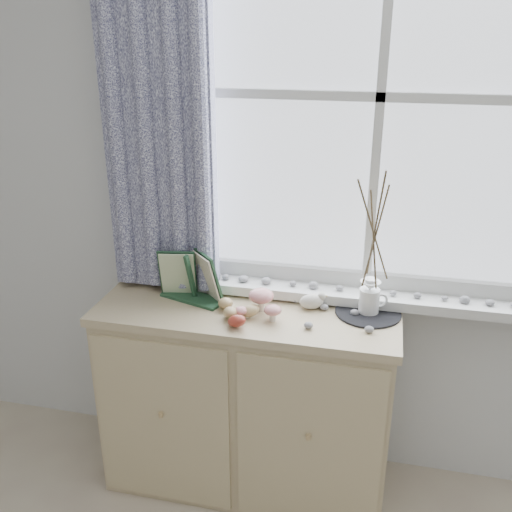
# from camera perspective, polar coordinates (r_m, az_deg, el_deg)

# --- Properties ---
(sideboard) EXTENTS (1.20, 0.45, 0.85)m
(sideboard) POSITION_cam_1_polar(r_m,az_deg,el_deg) (2.48, -0.92, -14.10)
(sideboard) COLOR tan
(sideboard) RESTS_ON ground
(botanical_book) EXTENTS (0.33, 0.22, 0.21)m
(botanical_book) POSITION_cam_1_polar(r_m,az_deg,el_deg) (2.28, -6.66, -2.20)
(botanical_book) COLOR #20432B
(botanical_book) RESTS_ON sideboard
(toadstool_cluster) EXTENTS (0.18, 0.16, 0.09)m
(toadstool_cluster) POSITION_cam_1_polar(r_m,az_deg,el_deg) (2.20, 0.56, -4.55)
(toadstool_cluster) COLOR silver
(toadstool_cluster) RESTS_ON sideboard
(wooden_eggs) EXTENTS (0.17, 0.17, 0.07)m
(wooden_eggs) POSITION_cam_1_polar(r_m,az_deg,el_deg) (2.18, -2.04, -5.58)
(wooden_eggs) COLOR tan
(wooden_eggs) RESTS_ON sideboard
(songbird_figurine) EXTENTS (0.14, 0.10, 0.07)m
(songbird_figurine) POSITION_cam_1_polar(r_m,az_deg,el_deg) (2.26, 5.58, -4.47)
(songbird_figurine) COLOR beige
(songbird_figurine) RESTS_ON sideboard
(crocheted_doily) EXTENTS (0.26, 0.26, 0.01)m
(crocheted_doily) POSITION_cam_1_polar(r_m,az_deg,el_deg) (2.27, 11.15, -5.56)
(crocheted_doily) COLOR black
(crocheted_doily) RESTS_ON sideboard
(twig_pitcher) EXTENTS (0.28, 0.28, 0.59)m
(twig_pitcher) POSITION_cam_1_polar(r_m,az_deg,el_deg) (2.13, 11.81, 2.51)
(twig_pitcher) COLOR white
(twig_pitcher) RESTS_ON crocheted_doily
(sideboard_pebbles) EXTENTS (0.33, 0.23, 0.02)m
(sideboard_pebbles) POSITION_cam_1_polar(r_m,az_deg,el_deg) (2.21, 7.40, -5.82)
(sideboard_pebbles) COLOR #949396
(sideboard_pebbles) RESTS_ON sideboard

